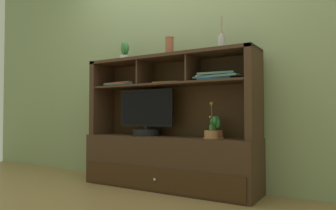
{
  "coord_description": "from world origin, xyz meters",
  "views": [
    {
      "loc": [
        1.58,
        -2.59,
        0.68
      ],
      "look_at": [
        0.0,
        0.0,
        0.78
      ],
      "focal_mm": 34.56,
      "sensor_mm": 36.0,
      "label": 1
    }
  ],
  "objects_px": {
    "media_console": "(168,147)",
    "potted_fern": "(215,128)",
    "diffuser_bottle": "(222,42)",
    "tv_monitor": "(146,117)",
    "potted_orchid": "(212,134)",
    "magazine_stack_left": "(219,77)",
    "ceramic_vase": "(170,47)",
    "potted_succulent": "(125,53)",
    "magazine_stack_right": "(123,85)",
    "magazine_stack_centre": "(169,83)"
  },
  "relations": [
    {
      "from": "media_console",
      "to": "tv_monitor",
      "type": "xyz_separation_m",
      "value": [
        -0.24,
        -0.03,
        0.28
      ]
    },
    {
      "from": "magazine_stack_right",
      "to": "tv_monitor",
      "type": "bearing_deg",
      "value": -2.71
    },
    {
      "from": "potted_fern",
      "to": "diffuser_bottle",
      "type": "xyz_separation_m",
      "value": [
        0.08,
        -0.04,
        0.73
      ]
    },
    {
      "from": "magazine_stack_left",
      "to": "ceramic_vase",
      "type": "bearing_deg",
      "value": 175.23
    },
    {
      "from": "potted_fern",
      "to": "magazine_stack_centre",
      "type": "distance_m",
      "value": 0.64
    },
    {
      "from": "magazine_stack_right",
      "to": "potted_succulent",
      "type": "relative_size",
      "value": 2.05
    },
    {
      "from": "potted_orchid",
      "to": "magazine_stack_right",
      "type": "height_order",
      "value": "magazine_stack_right"
    },
    {
      "from": "potted_succulent",
      "to": "media_console",
      "type": "bearing_deg",
      "value": -2.75
    },
    {
      "from": "potted_orchid",
      "to": "potted_fern",
      "type": "relative_size",
      "value": 1.63
    },
    {
      "from": "media_console",
      "to": "diffuser_bottle",
      "type": "relative_size",
      "value": 5.87
    },
    {
      "from": "potted_orchid",
      "to": "magazine_stack_centre",
      "type": "distance_m",
      "value": 0.68
    },
    {
      "from": "magazine_stack_right",
      "to": "diffuser_bottle",
      "type": "bearing_deg",
      "value": -1.29
    },
    {
      "from": "diffuser_bottle",
      "to": "potted_orchid",
      "type": "bearing_deg",
      "value": -168.89
    },
    {
      "from": "potted_orchid",
      "to": "potted_succulent",
      "type": "xyz_separation_m",
      "value": [
        -1.02,
        0.08,
        0.81
      ]
    },
    {
      "from": "media_console",
      "to": "magazine_stack_left",
      "type": "distance_m",
      "value": 0.82
    },
    {
      "from": "media_console",
      "to": "potted_fern",
      "type": "distance_m",
      "value": 0.51
    },
    {
      "from": "media_console",
      "to": "magazine_stack_right",
      "type": "bearing_deg",
      "value": -178.7
    },
    {
      "from": "ceramic_vase",
      "to": "magazine_stack_right",
      "type": "bearing_deg",
      "value": -176.46
    },
    {
      "from": "potted_orchid",
      "to": "magazine_stack_left",
      "type": "distance_m",
      "value": 0.49
    },
    {
      "from": "potted_fern",
      "to": "magazine_stack_left",
      "type": "height_order",
      "value": "magazine_stack_left"
    },
    {
      "from": "tv_monitor",
      "to": "magazine_stack_centre",
      "type": "bearing_deg",
      "value": 15.63
    },
    {
      "from": "magazine_stack_left",
      "to": "ceramic_vase",
      "type": "distance_m",
      "value": 0.61
    },
    {
      "from": "diffuser_bottle",
      "to": "potted_succulent",
      "type": "relative_size",
      "value": 1.39
    },
    {
      "from": "tv_monitor",
      "to": "potted_fern",
      "type": "xyz_separation_m",
      "value": [
        0.71,
        0.03,
        -0.1
      ]
    },
    {
      "from": "potted_fern",
      "to": "potted_succulent",
      "type": "bearing_deg",
      "value": 178.92
    },
    {
      "from": "magazine_stack_right",
      "to": "diffuser_bottle",
      "type": "xyz_separation_m",
      "value": [
        1.09,
        -0.02,
        0.3
      ]
    },
    {
      "from": "tv_monitor",
      "to": "magazine_stack_right",
      "type": "bearing_deg",
      "value": 177.29
    },
    {
      "from": "potted_orchid",
      "to": "potted_fern",
      "type": "xyz_separation_m",
      "value": [
        0.01,
        0.06,
        0.04
      ]
    },
    {
      "from": "ceramic_vase",
      "to": "potted_fern",
      "type": "bearing_deg",
      "value": -1.69
    },
    {
      "from": "potted_orchid",
      "to": "diffuser_bottle",
      "type": "height_order",
      "value": "diffuser_bottle"
    },
    {
      "from": "magazine_stack_centre",
      "to": "diffuser_bottle",
      "type": "relative_size",
      "value": 1.3
    },
    {
      "from": "diffuser_bottle",
      "to": "ceramic_vase",
      "type": "bearing_deg",
      "value": 174.01
    },
    {
      "from": "media_console",
      "to": "potted_succulent",
      "type": "relative_size",
      "value": 8.17
    },
    {
      "from": "magazine_stack_left",
      "to": "ceramic_vase",
      "type": "height_order",
      "value": "ceramic_vase"
    },
    {
      "from": "potted_fern",
      "to": "magazine_stack_right",
      "type": "relative_size",
      "value": 0.45
    },
    {
      "from": "media_console",
      "to": "magazine_stack_right",
      "type": "height_order",
      "value": "media_console"
    },
    {
      "from": "media_console",
      "to": "potted_fern",
      "type": "bearing_deg",
      "value": 0.88
    },
    {
      "from": "magazine_stack_centre",
      "to": "ceramic_vase",
      "type": "relative_size",
      "value": 1.99
    },
    {
      "from": "magazine_stack_right",
      "to": "potted_succulent",
      "type": "bearing_deg",
      "value": 105.43
    },
    {
      "from": "potted_fern",
      "to": "ceramic_vase",
      "type": "height_order",
      "value": "ceramic_vase"
    },
    {
      "from": "diffuser_bottle",
      "to": "potted_succulent",
      "type": "height_order",
      "value": "diffuser_bottle"
    },
    {
      "from": "potted_succulent",
      "to": "ceramic_vase",
      "type": "bearing_deg",
      "value": -0.55
    },
    {
      "from": "tv_monitor",
      "to": "potted_orchid",
      "type": "distance_m",
      "value": 0.72
    },
    {
      "from": "tv_monitor",
      "to": "potted_succulent",
      "type": "bearing_deg",
      "value": 170.4
    },
    {
      "from": "magazine_stack_left",
      "to": "diffuser_bottle",
      "type": "distance_m",
      "value": 0.29
    },
    {
      "from": "tv_monitor",
      "to": "magazine_stack_right",
      "type": "relative_size",
      "value": 1.4
    },
    {
      "from": "diffuser_bottle",
      "to": "magazine_stack_left",
      "type": "bearing_deg",
      "value": 155.15
    },
    {
      "from": "diffuser_bottle",
      "to": "magazine_stack_centre",
      "type": "bearing_deg",
      "value": 172.83
    },
    {
      "from": "potted_orchid",
      "to": "potted_succulent",
      "type": "height_order",
      "value": "potted_succulent"
    },
    {
      "from": "diffuser_bottle",
      "to": "ceramic_vase",
      "type": "relative_size",
      "value": 1.53
    }
  ]
}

